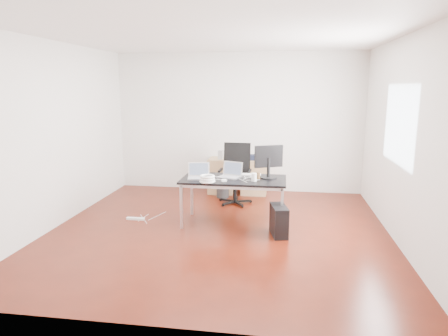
# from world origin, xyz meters

# --- Properties ---
(room_shell) EXTENTS (5.00, 5.00, 5.00)m
(room_shell) POSITION_xyz_m (0.04, 0.00, 1.40)
(room_shell) COLOR #3E1007
(room_shell) RESTS_ON ground
(desk) EXTENTS (1.60, 0.80, 0.73)m
(desk) POSITION_xyz_m (0.18, 0.36, 0.68)
(desk) COLOR black
(desk) RESTS_ON ground
(office_chair) EXTENTS (0.50, 0.52, 1.08)m
(office_chair) POSITION_xyz_m (0.07, 1.55, 0.61)
(office_chair) COLOR black
(office_chair) RESTS_ON ground
(filing_cabinet_left) EXTENTS (0.50, 0.50, 0.70)m
(filing_cabinet_left) POSITION_xyz_m (-0.30, 2.23, 0.35)
(filing_cabinet_left) COLOR #A67F53
(filing_cabinet_left) RESTS_ON ground
(filing_cabinet_right) EXTENTS (0.50, 0.50, 0.70)m
(filing_cabinet_right) POSITION_xyz_m (0.37, 2.23, 0.35)
(filing_cabinet_right) COLOR #A67F53
(filing_cabinet_right) RESTS_ON ground
(pc_tower) EXTENTS (0.29, 0.48, 0.44)m
(pc_tower) POSITION_xyz_m (0.89, -0.05, 0.22)
(pc_tower) COLOR black
(pc_tower) RESTS_ON ground
(wastebasket) EXTENTS (0.28, 0.28, 0.28)m
(wastebasket) POSITION_xyz_m (-0.22, 1.85, 0.14)
(wastebasket) COLOR black
(wastebasket) RESTS_ON ground
(power_strip) EXTENTS (0.30, 0.06, 0.04)m
(power_strip) POSITION_xyz_m (-1.42, 0.30, 0.02)
(power_strip) COLOR white
(power_strip) RESTS_ON ground
(laptop_left) EXTENTS (0.37, 0.31, 0.23)m
(laptop_left) POSITION_xyz_m (-0.36, 0.31, 0.79)
(laptop_left) COLOR silver
(laptop_left) RESTS_ON desk
(laptop_right) EXTENTS (0.40, 0.35, 0.23)m
(laptop_right) POSITION_xyz_m (0.12, 0.44, 0.79)
(laptop_right) COLOR silver
(laptop_right) RESTS_ON desk
(monitor) EXTENTS (0.43, 0.26, 0.51)m
(monitor) POSITION_xyz_m (0.71, 0.47, 1.01)
(monitor) COLOR black
(monitor) RESTS_ON desk
(keyboard) EXTENTS (0.45, 0.17, 0.02)m
(keyboard) POSITION_xyz_m (0.37, 0.61, 0.74)
(keyboard) COLOR white
(keyboard) RESTS_ON desk
(cup_white) EXTENTS (0.10, 0.10, 0.12)m
(cup_white) POSITION_xyz_m (0.50, 0.23, 0.79)
(cup_white) COLOR white
(cup_white) RESTS_ON desk
(cup_brown) EXTENTS (0.10, 0.10, 0.10)m
(cup_brown) POSITION_xyz_m (0.55, 0.39, 0.78)
(cup_brown) COLOR brown
(cup_brown) RESTS_ON desk
(cable_coil) EXTENTS (0.24, 0.24, 0.11)m
(cable_coil) POSITION_xyz_m (-0.18, 0.04, 0.78)
(cable_coil) COLOR white
(cable_coil) RESTS_ON desk
(power_adapter) EXTENTS (0.09, 0.09, 0.03)m
(power_adapter) POSITION_xyz_m (0.06, 0.14, 0.74)
(power_adapter) COLOR white
(power_adapter) RESTS_ON desk
(speaker) EXTENTS (0.11, 0.10, 0.18)m
(speaker) POSITION_xyz_m (-0.31, 2.15, 0.79)
(speaker) COLOR #9E9E9E
(speaker) RESTS_ON filing_cabinet_left
(navy_garment) EXTENTS (0.34, 0.29, 0.09)m
(navy_garment) POSITION_xyz_m (0.42, 2.22, 0.74)
(navy_garment) COLOR black
(navy_garment) RESTS_ON filing_cabinet_right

